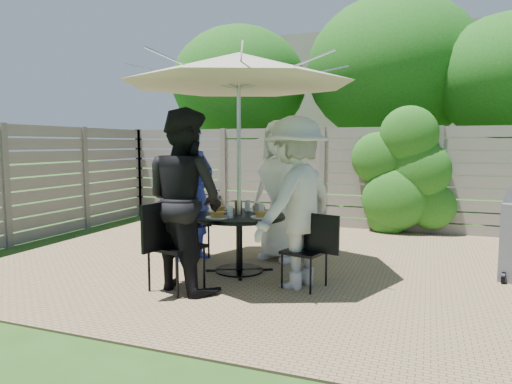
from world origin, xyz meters
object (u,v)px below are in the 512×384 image
at_px(chair_back, 288,238).
at_px(glass_back, 247,206).
at_px(plate_left, 218,210).
at_px(coffee_cup, 258,208).
at_px(chair_front, 176,265).
at_px(glass_front, 230,212).
at_px(syrup_jug, 238,207).
at_px(bicycle, 207,200).
at_px(plate_right, 262,215).
at_px(plate_front, 217,216).
at_px(patio_table, 239,232).
at_px(person_front, 185,200).
at_px(person_right, 296,203).
at_px(person_left, 193,193).
at_px(chair_left, 187,238).
at_px(person_back, 282,190).
at_px(plate_back, 259,209).
at_px(glass_right, 261,210).
at_px(umbrella, 239,69).
at_px(chair_right, 305,266).

height_order(chair_back, glass_back, chair_back).
xyz_separation_m(plate_left, coffee_cup, (0.51, 0.04, 0.04)).
distance_m(chair_front, glass_front, 0.86).
height_order(syrup_jug, bicycle, bicycle).
distance_m(plate_right, coffee_cup, 0.34).
distance_m(chair_back, plate_front, 1.40).
distance_m(patio_table, person_front, 0.95).
xyz_separation_m(person_right, plate_right, (-0.44, 0.16, -0.18)).
bearing_deg(glass_back, person_left, 179.20).
bearing_deg(chair_left, person_right, 6.51).
distance_m(person_back, plate_left, 0.93).
bearing_deg(plate_left, glass_back, 25.00).
relative_size(chair_back, glass_front, 6.48).
relative_size(person_right, plate_left, 7.05).
relative_size(person_right, plate_back, 7.05).
xyz_separation_m(person_right, glass_right, (-0.50, 0.30, -0.14)).
distance_m(patio_table, plate_front, 0.43).
distance_m(glass_back, coffee_cup, 0.21).
height_order(umbrella, plate_left, umbrella).
height_order(chair_back, plate_back, chair_back).
xyz_separation_m(patio_table, plate_front, (-0.13, -0.34, 0.24)).
bearing_deg(plate_back, person_front, -110.50).
distance_m(person_left, glass_right, 1.10).
relative_size(chair_back, person_back, 0.49).
height_order(person_front, plate_back, person_front).
xyz_separation_m(patio_table, person_right, (0.78, -0.29, 0.42)).
xyz_separation_m(chair_left, syrup_jug, (0.87, -0.27, 0.50)).
relative_size(person_back, bicycle, 1.08).
height_order(patio_table, person_left, person_left).
bearing_deg(plate_back, coffee_cup, -74.96).
bearing_deg(plate_left, glass_right, -10.89).
bearing_deg(plate_back, glass_back, -156.76).
relative_size(person_front, glass_right, 13.64).
distance_m(chair_back, chair_front, 1.93).
relative_size(plate_left, bicycle, 0.15).
bearing_deg(chair_right, bicycle, -34.13).
xyz_separation_m(person_front, bicycle, (-1.63, 3.71, -0.50)).
xyz_separation_m(plate_back, glass_right, (0.15, -0.33, 0.05)).
height_order(syrup_jug, coffee_cup, syrup_jug).
bearing_deg(person_back, plate_back, -90.00).
distance_m(umbrella, chair_right, 2.36).
bearing_deg(chair_left, chair_front, -38.42).
bearing_deg(glass_front, glass_right, 46.50).
height_order(chair_right, coffee_cup, coffee_cup).
height_order(plate_back, coffee_cup, coffee_cup).
relative_size(chair_left, chair_front, 1.00).
distance_m(person_right, bicycle, 4.23).
bearing_deg(person_right, person_front, -45.00).
distance_m(chair_front, syrup_jug, 1.13).
bearing_deg(plate_right, plate_back, 114.50).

